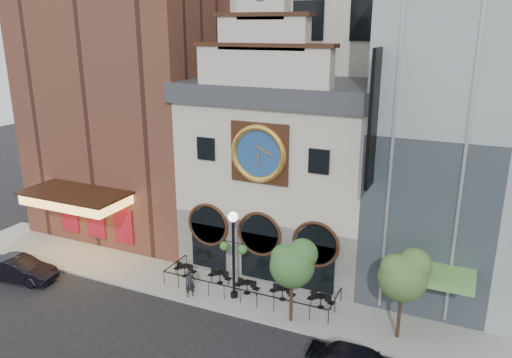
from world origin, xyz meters
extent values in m
plane|color=black|center=(0.00, 0.00, 0.00)|extent=(120.00, 120.00, 0.00)
cube|color=gray|center=(0.00, 2.50, 0.07)|extent=(44.00, 5.00, 0.15)
cube|color=#605E5B|center=(0.00, 8.00, 2.15)|extent=(12.00, 8.00, 4.00)
cube|color=#BDB5A6|center=(0.00, 8.00, 7.65)|extent=(12.00, 8.00, 7.00)
cube|color=#2D3035|center=(0.00, 8.00, 11.75)|extent=(12.60, 8.60, 1.20)
cube|color=black|center=(0.00, 3.92, 8.55)|extent=(3.60, 0.25, 3.60)
cylinder|color=navy|center=(0.00, 3.78, 8.55)|extent=(3.10, 0.12, 3.10)
torus|color=#ECAF45|center=(0.00, 3.70, 8.55)|extent=(3.46, 0.36, 3.46)
cube|color=#572E24|center=(-13.00, 10.00, 12.65)|extent=(14.00, 12.00, 25.00)
cube|color=#FFBF59|center=(-13.00, 2.30, 4.35)|extent=(7.00, 3.40, 0.70)
cube|color=black|center=(-13.00, 2.30, 4.80)|extent=(7.40, 3.80, 0.15)
cube|color=maroon|center=(-13.00, 3.95, 2.15)|extent=(5.60, 0.15, 2.60)
cube|color=gray|center=(13.00, 10.00, 10.15)|extent=(14.00, 12.00, 20.00)
cube|color=#5E9E47|center=(10.00, 2.80, 3.45)|extent=(4.50, 2.40, 0.35)
cube|color=black|center=(6.60, 3.00, 11.15)|extent=(0.18, 1.60, 7.00)
cylinder|color=black|center=(-4.69, 2.64, 0.89)|extent=(0.68, 0.68, 0.03)
cylinder|color=black|center=(-4.69, 2.64, 0.52)|extent=(0.06, 0.06, 0.72)
cylinder|color=black|center=(-2.21, 2.78, 0.89)|extent=(0.68, 0.68, 0.03)
cylinder|color=black|center=(-2.21, 2.78, 0.52)|extent=(0.06, 0.06, 0.72)
cylinder|color=black|center=(-0.13, 2.38, 0.89)|extent=(0.68, 0.68, 0.03)
cylinder|color=black|center=(-0.13, 2.38, 0.52)|extent=(0.06, 0.06, 0.72)
cylinder|color=black|center=(2.09, 2.60, 0.89)|extent=(0.68, 0.68, 0.03)
cylinder|color=black|center=(2.09, 2.60, 0.52)|extent=(0.06, 0.06, 0.72)
cylinder|color=black|center=(4.42, 2.69, 0.89)|extent=(0.68, 0.68, 0.03)
cylinder|color=black|center=(4.42, 2.69, 0.52)|extent=(0.06, 0.06, 0.72)
imported|color=black|center=(-14.17, -1.93, 0.78)|extent=(4.91, 2.27, 1.56)
imported|color=black|center=(-3.05, 0.67, 1.00)|extent=(0.72, 0.73, 1.70)
cylinder|color=black|center=(-0.64, 1.67, 2.61)|extent=(0.18, 0.18, 4.92)
cylinder|color=black|center=(-0.64, 1.67, 0.30)|extent=(0.43, 0.43, 0.30)
sphere|color=white|center=(-0.64, 1.67, 5.27)|extent=(0.59, 0.59, 0.59)
sphere|color=#2A6127|center=(-1.23, 1.67, 3.35)|extent=(0.55, 0.55, 0.55)
sphere|color=#2A6127|center=(-0.05, 1.68, 3.35)|extent=(0.55, 0.55, 0.55)
cylinder|color=#382619|center=(3.32, 0.76, 1.44)|extent=(0.18, 0.18, 2.58)
sphere|color=#2A5722|center=(3.32, 0.76, 3.47)|extent=(2.40, 2.40, 2.40)
sphere|color=#2A5722|center=(3.78, 1.04, 4.11)|extent=(1.66, 1.66, 1.66)
sphere|color=#2A5722|center=(2.95, 0.58, 3.93)|extent=(1.48, 1.48, 1.48)
cylinder|color=#382619|center=(8.89, 1.67, 1.48)|extent=(0.19, 0.19, 2.66)
sphere|color=#3A5C24|center=(8.89, 1.67, 3.57)|extent=(2.47, 2.47, 2.47)
sphere|color=#3A5C24|center=(9.36, 1.95, 4.23)|extent=(1.71, 1.71, 1.71)
sphere|color=#3A5C24|center=(8.51, 1.48, 4.04)|extent=(1.52, 1.52, 1.52)
camera|label=1|loc=(11.53, -21.77, 15.60)|focal=35.00mm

